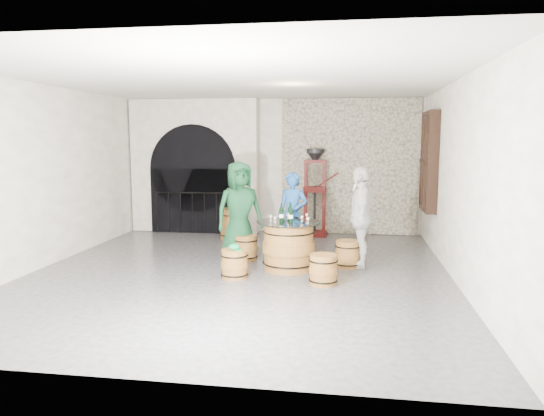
# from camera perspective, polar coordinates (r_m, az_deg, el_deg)

# --- Properties ---
(ground) EXTENTS (8.00, 8.00, 0.00)m
(ground) POSITION_cam_1_polar(r_m,az_deg,el_deg) (8.83, -3.58, -7.13)
(ground) COLOR #2E2E31
(ground) RESTS_ON ground
(wall_back) EXTENTS (8.00, 0.00, 8.00)m
(wall_back) POSITION_cam_1_polar(r_m,az_deg,el_deg) (12.50, 0.27, 4.67)
(wall_back) COLOR silver
(wall_back) RESTS_ON ground
(wall_front) EXTENTS (8.00, 0.00, 8.00)m
(wall_front) POSITION_cam_1_polar(r_m,az_deg,el_deg) (4.76, -14.01, -0.46)
(wall_front) COLOR silver
(wall_front) RESTS_ON ground
(wall_left) EXTENTS (0.00, 8.00, 8.00)m
(wall_left) POSITION_cam_1_polar(r_m,az_deg,el_deg) (9.92, -23.86, 3.24)
(wall_left) COLOR silver
(wall_left) RESTS_ON ground
(wall_right) EXTENTS (0.00, 8.00, 8.00)m
(wall_right) POSITION_cam_1_polar(r_m,az_deg,el_deg) (8.53, 19.98, 2.81)
(wall_right) COLOR silver
(wall_right) RESTS_ON ground
(ceiling) EXTENTS (8.00, 8.00, 0.00)m
(ceiling) POSITION_cam_1_polar(r_m,az_deg,el_deg) (8.59, -3.76, 13.97)
(ceiling) COLOR beige
(ceiling) RESTS_ON wall_back
(stone_facing_panel) EXTENTS (3.20, 0.12, 3.18)m
(stone_facing_panel) POSITION_cam_1_polar(r_m,az_deg,el_deg) (12.30, 8.58, 4.53)
(stone_facing_panel) COLOR #AFA68C
(stone_facing_panel) RESTS_ON ground
(arched_opening) EXTENTS (3.10, 0.60, 3.19)m
(arched_opening) POSITION_cam_1_polar(r_m,az_deg,el_deg) (12.66, -8.47, 4.54)
(arched_opening) COLOR silver
(arched_opening) RESTS_ON ground
(shuttered_window) EXTENTS (0.23, 1.10, 2.00)m
(shuttered_window) POSITION_cam_1_polar(r_m,az_deg,el_deg) (10.86, 16.96, 4.94)
(shuttered_window) COLOR black
(shuttered_window) RESTS_ON wall_right
(barrel_table) EXTENTS (1.10, 1.10, 0.84)m
(barrel_table) POSITION_cam_1_polar(r_m,az_deg,el_deg) (8.92, 1.86, -4.21)
(barrel_table) COLOR olive
(barrel_table) RESTS_ON ground
(barrel_stool_left) EXTENTS (0.46, 0.46, 0.48)m
(barrel_stool_left) POSITION_cam_1_polar(r_m,az_deg,el_deg) (9.66, -2.93, -4.40)
(barrel_stool_left) COLOR olive
(barrel_stool_left) RESTS_ON ground
(barrel_stool_far) EXTENTS (0.46, 0.46, 0.48)m
(barrel_stool_far) POSITION_cam_1_polar(r_m,az_deg,el_deg) (9.99, 2.28, -3.99)
(barrel_stool_far) COLOR olive
(barrel_stool_far) RESTS_ON ground
(barrel_stool_right) EXTENTS (0.46, 0.46, 0.48)m
(barrel_stool_right) POSITION_cam_1_polar(r_m,az_deg,el_deg) (9.21, 8.37, -5.08)
(barrel_stool_right) COLOR olive
(barrel_stool_right) RESTS_ON ground
(barrel_stool_near_right) EXTENTS (0.46, 0.46, 0.48)m
(barrel_stool_near_right) POSITION_cam_1_polar(r_m,az_deg,el_deg) (8.10, 5.71, -6.81)
(barrel_stool_near_right) COLOR olive
(barrel_stool_near_right) RESTS_ON ground
(barrel_stool_near_left) EXTENTS (0.46, 0.46, 0.48)m
(barrel_stool_near_left) POSITION_cam_1_polar(r_m,az_deg,el_deg) (8.44, -4.18, -6.19)
(barrel_stool_near_left) COLOR olive
(barrel_stool_near_left) RESTS_ON ground
(green_cap) EXTENTS (0.23, 0.19, 0.10)m
(green_cap) POSITION_cam_1_polar(r_m,az_deg,el_deg) (8.37, -4.17, -4.34)
(green_cap) COLOR #0B8141
(green_cap) RESTS_ON barrel_stool_near_left
(person_green) EXTENTS (1.07, 0.98, 1.84)m
(person_green) POSITION_cam_1_polar(r_m,az_deg,el_deg) (9.66, -3.62, -0.28)
(person_green) COLOR #0F381E
(person_green) RESTS_ON ground
(person_blue) EXTENTS (0.68, 0.55, 1.63)m
(person_blue) POSITION_cam_1_polar(r_m,az_deg,el_deg) (9.85, 2.28, -0.73)
(person_blue) COLOR navy
(person_blue) RESTS_ON ground
(person_white) EXTENTS (0.44, 1.05, 1.78)m
(person_white) POSITION_cam_1_polar(r_m,az_deg,el_deg) (9.15, 9.76, -1.01)
(person_white) COLOR beige
(person_white) RESTS_ON ground
(wine_bottle_left) EXTENTS (0.08, 0.08, 0.32)m
(wine_bottle_left) POSITION_cam_1_polar(r_m,az_deg,el_deg) (8.81, 1.06, -0.68)
(wine_bottle_left) COLOR black
(wine_bottle_left) RESTS_ON barrel_table
(wine_bottle_center) EXTENTS (0.08, 0.08, 0.32)m
(wine_bottle_center) POSITION_cam_1_polar(r_m,az_deg,el_deg) (8.73, 2.09, -0.76)
(wine_bottle_center) COLOR black
(wine_bottle_center) RESTS_ON barrel_table
(wine_bottle_right) EXTENTS (0.08, 0.08, 0.32)m
(wine_bottle_right) POSITION_cam_1_polar(r_m,az_deg,el_deg) (8.96, 2.01, -0.54)
(wine_bottle_right) COLOR black
(wine_bottle_right) RESTS_ON barrel_table
(tasting_glass_a) EXTENTS (0.05, 0.05, 0.10)m
(tasting_glass_a) POSITION_cam_1_polar(r_m,az_deg,el_deg) (8.76, 0.34, -1.27)
(tasting_glass_a) COLOR #C96D27
(tasting_glass_a) RESTS_ON barrel_table
(tasting_glass_b) EXTENTS (0.05, 0.05, 0.10)m
(tasting_glass_b) POSITION_cam_1_polar(r_m,az_deg,el_deg) (8.86, 3.31, -1.18)
(tasting_glass_b) COLOR #C96D27
(tasting_glass_b) RESTS_ON barrel_table
(tasting_glass_c) EXTENTS (0.05, 0.05, 0.10)m
(tasting_glass_c) POSITION_cam_1_polar(r_m,az_deg,el_deg) (9.08, 1.73, -0.95)
(tasting_glass_c) COLOR #C96D27
(tasting_glass_c) RESTS_ON barrel_table
(tasting_glass_d) EXTENTS (0.05, 0.05, 0.10)m
(tasting_glass_d) POSITION_cam_1_polar(r_m,az_deg,el_deg) (9.13, 3.87, -0.92)
(tasting_glass_d) COLOR #C96D27
(tasting_glass_d) RESTS_ON barrel_table
(tasting_glass_e) EXTENTS (0.05, 0.05, 0.10)m
(tasting_glass_e) POSITION_cam_1_polar(r_m,az_deg,el_deg) (8.70, 4.02, -1.35)
(tasting_glass_e) COLOR #C96D27
(tasting_glass_e) RESTS_ON barrel_table
(tasting_glass_f) EXTENTS (0.05, 0.05, 0.10)m
(tasting_glass_f) POSITION_cam_1_polar(r_m,az_deg,el_deg) (8.90, -0.13, -1.12)
(tasting_glass_f) COLOR #C96D27
(tasting_glass_f) RESTS_ON barrel_table
(side_barrel) EXTENTS (0.52, 0.52, 0.70)m
(side_barrel) POSITION_cam_1_polar(r_m,az_deg,el_deg) (11.65, -4.56, -1.78)
(side_barrel) COLOR olive
(side_barrel) RESTS_ON ground
(corking_press) EXTENTS (0.84, 0.47, 2.03)m
(corking_press) POSITION_cam_1_polar(r_m,az_deg,el_deg) (11.96, 4.79, 2.50)
(corking_press) COLOR #48100C
(corking_press) RESTS_ON ground
(control_box) EXTENTS (0.18, 0.10, 0.22)m
(control_box) POSITION_cam_1_polar(r_m,az_deg,el_deg) (12.24, 9.72, 3.32)
(control_box) COLOR silver
(control_box) RESTS_ON wall_back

